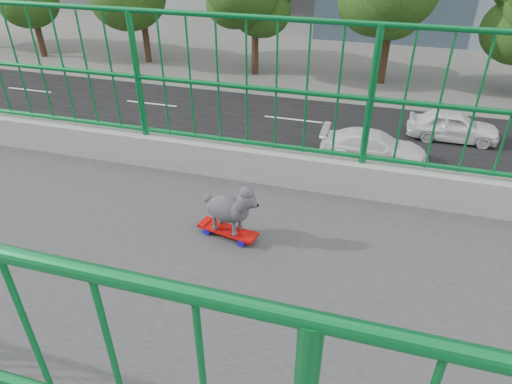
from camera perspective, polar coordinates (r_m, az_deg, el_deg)
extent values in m
cube|color=black|center=(18.01, 0.78, 1.98)|extent=(18.00, 90.00, 0.02)
cylinder|color=black|center=(37.37, -25.78, 17.25)|extent=(0.44, 0.44, 2.62)
cylinder|color=black|center=(33.51, -13.78, 18.28)|extent=(0.44, 0.44, 2.97)
cylinder|color=black|center=(29.97, -0.12, 17.32)|extent=(0.44, 0.44, 2.73)
ellipsoid|color=black|center=(29.32, -0.13, 23.28)|extent=(4.20, 4.20, 3.57)
cylinder|color=black|center=(29.24, 15.98, 15.89)|extent=(0.44, 0.44, 2.87)
cube|color=#C40806|center=(3.37, -3.62, -4.86)|extent=(0.23, 0.48, 0.02)
cube|color=#99999E|center=(3.45, -5.72, -4.38)|extent=(0.09, 0.05, 0.02)
cylinder|color=#1408B3|center=(3.49, -5.18, -4.00)|extent=(0.04, 0.06, 0.05)
sphere|color=yellow|center=(3.49, -5.18, -4.00)|extent=(0.02, 0.02, 0.02)
cylinder|color=#1408B3|center=(3.42, -6.25, -5.03)|extent=(0.04, 0.06, 0.05)
sphere|color=yellow|center=(3.42, -6.25, -5.03)|extent=(0.02, 0.02, 0.02)
cube|color=#99999E|center=(3.32, -1.41, -5.83)|extent=(0.09, 0.05, 0.02)
cylinder|color=#1408B3|center=(3.37, -0.91, -5.41)|extent=(0.04, 0.06, 0.05)
sphere|color=yellow|center=(3.37, -0.91, -5.41)|extent=(0.02, 0.02, 0.02)
cylinder|color=#1408B3|center=(3.29, -1.91, -6.52)|extent=(0.04, 0.06, 0.05)
sphere|color=yellow|center=(3.29, -1.91, -6.52)|extent=(0.02, 0.02, 0.02)
ellipsoid|color=#28252A|center=(3.26, -3.73, -2.17)|extent=(0.25, 0.33, 0.20)
sphere|color=#28252A|center=(3.12, -1.21, -1.04)|extent=(0.13, 0.13, 0.13)
sphere|color=black|center=(3.09, 0.21, -1.72)|extent=(0.02, 0.02, 0.02)
sphere|color=#28252A|center=(3.31, -6.13, -0.89)|extent=(0.07, 0.07, 0.07)
cylinder|color=#28252A|center=(3.32, -2.05, -3.93)|extent=(0.03, 0.03, 0.12)
cylinder|color=#28252A|center=(3.27, -2.79, -4.71)|extent=(0.03, 0.03, 0.12)
cylinder|color=#28252A|center=(3.40, -4.49, -3.15)|extent=(0.03, 0.03, 0.12)
cylinder|color=#28252A|center=(3.34, -5.26, -3.89)|extent=(0.03, 0.03, 0.12)
imported|color=#A1A1A6|center=(11.67, 17.90, -15.75)|extent=(1.66, 4.13, 1.41)
imported|color=white|center=(19.53, 14.74, 5.54)|extent=(1.82, 4.47, 1.30)
imported|color=white|center=(22.71, 23.79, 7.73)|extent=(1.61, 4.00, 1.36)
imported|color=#A1A1A6|center=(11.57, 8.31, -14.18)|extent=(1.62, 4.64, 1.53)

